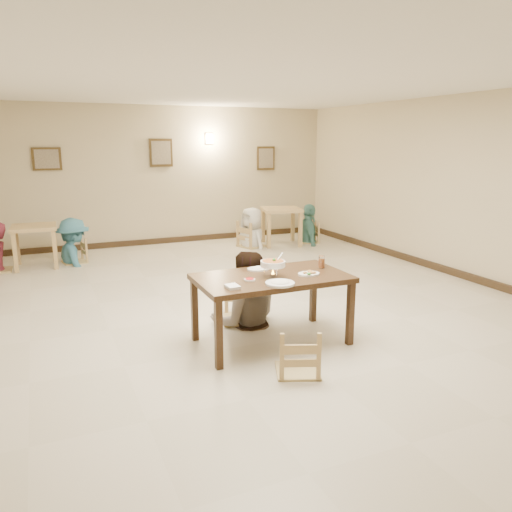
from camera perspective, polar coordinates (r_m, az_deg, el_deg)
name	(u,v)px	position (r m, az deg, el deg)	size (l,w,h in m)	color
floor	(244,311)	(6.81, -1.35, -6.25)	(10.00, 10.00, 0.00)	beige
ceiling	(243,78)	(6.47, -1.50, 19.70)	(10.00, 10.00, 0.00)	silver
wall_back	(157,176)	(11.24, -11.24, 8.95)	(10.00, 10.00, 0.00)	#C5B491
wall_right	(474,189)	(8.80, 23.67, 7.06)	(10.00, 10.00, 0.00)	#C5B491
baseboard_back	(160,241)	(11.40, -10.89, 1.71)	(8.00, 0.06, 0.12)	#312214
baseboard_right	(464,275)	(9.01, 22.71, -2.07)	(0.06, 10.00, 0.12)	#312214
picture_a	(47,159)	(10.92, -22.80, 10.19)	(0.55, 0.04, 0.45)	#3C2C15
picture_b	(161,153)	(11.20, -10.80, 11.52)	(0.50, 0.04, 0.60)	#3C2C15
picture_c	(266,158)	(12.02, 1.13, 11.11)	(0.45, 0.04, 0.55)	#3C2C15
wall_sconce	(209,139)	(11.50, -5.38, 13.21)	(0.16, 0.05, 0.22)	#FFD88C
main_table	(272,283)	(5.56, 1.81, -3.07)	(1.68, 0.94, 0.79)	#3C2614
chair_far	(243,280)	(6.31, -1.48, -2.72)	(0.51, 0.51, 1.08)	tan
chair_near	(298,329)	(4.94, 4.87, -8.33)	(0.43, 0.43, 0.91)	tan
main_diner	(245,251)	(6.12, -1.25, 0.55)	(0.90, 0.70, 1.85)	gray
curry_warmer	(273,264)	(5.47, 1.96, -0.90)	(0.31, 0.27, 0.25)	silver
rice_plate_far	(258,269)	(5.78, 0.27, -1.46)	(0.26, 0.26, 0.06)	white
rice_plate_near	(280,283)	(5.20, 2.76, -3.10)	(0.31, 0.31, 0.07)	white
fried_plate	(309,273)	(5.59, 6.05, -1.98)	(0.25, 0.25, 0.05)	white
chili_dish	(250,280)	(5.34, -0.73, -2.72)	(0.12, 0.12, 0.03)	white
napkin_cutlery	(233,287)	(5.08, -2.69, -3.51)	(0.15, 0.25, 0.03)	white
drink_glass	(322,262)	(5.91, 7.50, -0.72)	(0.07, 0.07, 0.15)	white
bg_table_left	(34,233)	(9.85, -24.01, 2.41)	(0.79, 0.79, 0.76)	tan
bg_table_right	(281,215)	(11.00, 2.92, 4.76)	(0.99, 0.99, 0.81)	tan
bg_chair_lr	(73,240)	(9.97, -20.18, 1.74)	(0.41, 0.41, 0.88)	tan
bg_chair_rl	(252,223)	(10.79, -0.48, 3.84)	(0.50, 0.50, 1.06)	tan
bg_chair_rr	(309,223)	(11.33, 6.07, 3.76)	(0.42, 0.42, 0.89)	tan
bg_diner_b	(71,218)	(9.90, -20.37, 4.08)	(1.10, 0.63, 1.70)	teal
bg_diner_c	(252,207)	(10.74, -0.48, 5.57)	(0.84, 0.55, 1.71)	silver
bg_diner_d	(309,204)	(11.26, 6.13, 5.93)	(1.02, 0.43, 1.75)	teal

